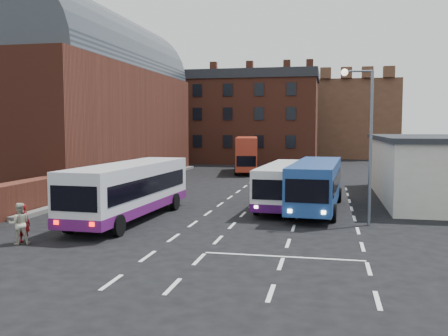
% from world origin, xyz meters
% --- Properties ---
extents(ground, '(180.00, 180.00, 0.00)m').
position_xyz_m(ground, '(0.00, 0.00, 0.00)').
color(ground, black).
extents(railway_station, '(12.00, 28.00, 16.00)m').
position_xyz_m(railway_station, '(-15.50, 21.00, 7.64)').
color(railway_station, '#602B1E').
rests_on(railway_station, ground).
extents(forecourt_wall, '(1.20, 10.00, 1.80)m').
position_xyz_m(forecourt_wall, '(-10.20, 2.00, 0.90)').
color(forecourt_wall, '#602B1E').
rests_on(forecourt_wall, ground).
extents(brick_terrace, '(22.00, 10.00, 11.00)m').
position_xyz_m(brick_terrace, '(-6.00, 46.00, 5.50)').
color(brick_terrace, brown).
rests_on(brick_terrace, ground).
extents(castle_keep, '(22.00, 22.00, 12.00)m').
position_xyz_m(castle_keep, '(6.00, 66.00, 6.00)').
color(castle_keep, brown).
rests_on(castle_keep, ground).
extents(bus_white_outbound, '(3.10, 10.91, 2.95)m').
position_xyz_m(bus_white_outbound, '(-3.52, 2.85, 1.74)').
color(bus_white_outbound, silver).
rests_on(bus_white_outbound, ground).
extents(bus_white_inbound, '(2.83, 9.63, 2.60)m').
position_xyz_m(bus_white_inbound, '(4.00, 8.59, 1.53)').
color(bus_white_inbound, silver).
rests_on(bus_white_inbound, ground).
extents(bus_blue, '(3.10, 10.51, 2.83)m').
position_xyz_m(bus_blue, '(5.92, 7.71, 1.67)').
color(bus_blue, navy).
rests_on(bus_blue, ground).
extents(bus_red_double, '(3.51, 9.60, 3.76)m').
position_xyz_m(bus_red_double, '(-1.86, 30.65, 2.00)').
color(bus_red_double, '#A62F1B').
rests_on(bus_red_double, ground).
extents(street_lamp, '(1.56, 0.36, 7.66)m').
position_xyz_m(street_lamp, '(8.33, 3.85, 4.62)').
color(street_lamp, slate).
rests_on(street_lamp, ground).
extents(pedestrian_red, '(0.63, 0.45, 1.65)m').
position_xyz_m(pedestrian_red, '(-5.86, -2.96, 0.83)').
color(pedestrian_red, maroon).
rests_on(pedestrian_red, ground).
extents(pedestrian_beige, '(1.07, 1.01, 1.74)m').
position_xyz_m(pedestrian_beige, '(-5.86, -3.25, 0.87)').
color(pedestrian_beige, '#BBB39B').
rests_on(pedestrian_beige, ground).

